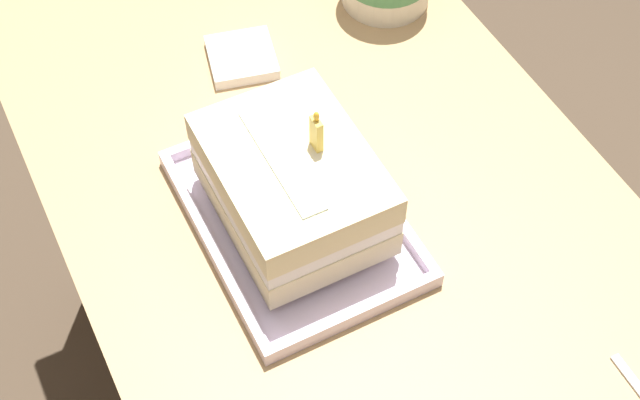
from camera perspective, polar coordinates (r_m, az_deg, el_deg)
dining_table at (r=1.22m, az=1.49°, el=-3.70°), size 1.16×0.67×0.74m
foil_tray at (r=1.10m, az=-1.64°, el=-1.19°), size 0.32×0.23×0.02m
birthday_cake at (r=1.04m, az=-1.73°, el=1.01°), size 0.22×0.17×0.16m
napkin_pile at (r=1.28m, az=-4.99°, el=9.00°), size 0.11×0.11×0.02m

